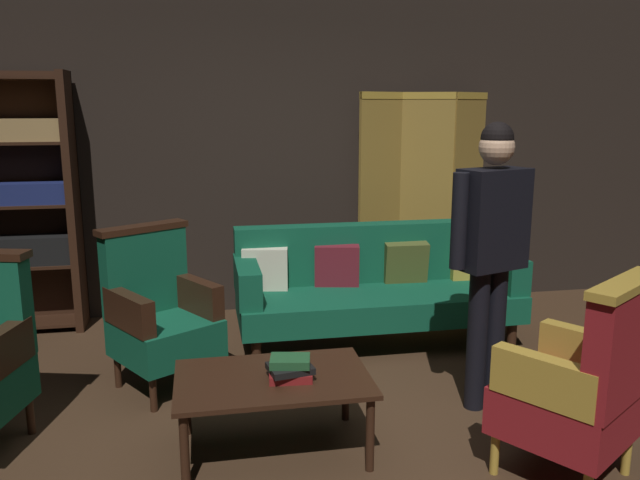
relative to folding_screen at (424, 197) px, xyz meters
name	(u,v)px	position (x,y,z in m)	size (l,w,h in m)	color
ground_plane	(347,440)	(-1.22, -2.27, -0.99)	(10.00, 10.00, 0.00)	#3D2819
back_wall	(285,151)	(-1.22, 0.18, 0.41)	(7.20, 0.10, 2.80)	black
folding_screen	(424,197)	(0.00, 0.00, 0.00)	(1.25, 0.30, 1.90)	olive
bookshelf	(17,202)	(-3.37, -0.07, 0.06)	(0.90, 0.32, 2.05)	black
velvet_couch	(375,283)	(-0.67, -0.81, -0.53)	(2.12, 0.78, 0.88)	black
coffee_table	(273,385)	(-1.63, -2.30, -0.61)	(1.00, 0.64, 0.42)	black
armchair_gilt_accent	(581,386)	(-0.23, -2.83, -0.50)	(0.80, 0.80, 1.04)	#B78E33
armchair_wing_left	(160,313)	(-2.25, -1.35, -0.50)	(0.80, 0.80, 1.04)	black
standing_figure	(491,240)	(-0.32, -2.01, 0.04)	(0.56, 0.33, 1.70)	black
book_red_leather	(290,375)	(-1.55, -2.35, -0.54)	(0.22, 0.16, 0.04)	maroon
book_black_cloth	(290,368)	(-1.55, -2.35, -0.51)	(0.22, 0.18, 0.03)	black
book_green_cloth	(290,361)	(-1.55, -2.35, -0.47)	(0.20, 0.15, 0.04)	#1E4C28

